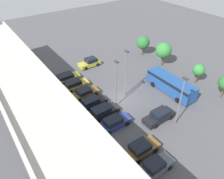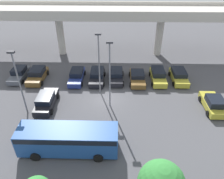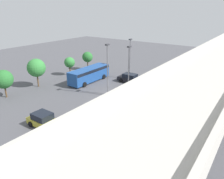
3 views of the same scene
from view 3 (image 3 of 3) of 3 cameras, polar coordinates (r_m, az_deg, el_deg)
ground_plane at (r=34.01m, az=1.01°, el=-1.69°), size 105.42×105.42×0.00m
highway_overpass at (r=27.11m, az=25.29°, el=5.19°), size 50.40×6.69×8.01m
parked_car_0 at (r=42.43m, az=16.10°, el=3.11°), size 2.04×4.50×1.54m
parked_car_1 at (r=40.07m, az=14.32°, el=2.34°), size 2.22×4.55×1.62m
parked_car_2 at (r=39.99m, az=4.85°, el=2.89°), size 2.08×4.87×1.61m
parked_car_3 at (r=35.25m, az=11.01°, el=-0.02°), size 2.02×4.81×1.52m
parked_car_4 at (r=32.83m, az=8.93°, el=-1.47°), size 2.17×4.61×1.48m
parked_car_5 at (r=30.57m, az=6.88°, el=-3.09°), size 2.00×4.40×1.46m
parked_car_6 at (r=28.43m, az=3.55°, el=-4.99°), size 2.19×4.64×1.40m
parked_car_7 at (r=26.08m, az=0.77°, el=-7.20°), size 2.09×4.59×1.63m
parked_car_8 at (r=24.02m, az=-3.03°, el=-9.98°), size 2.17×4.46×1.51m
parked_car_9 at (r=26.51m, az=-17.30°, el=-7.79°), size 2.16×4.43×1.65m
shuttle_bus at (r=40.36m, az=-5.97°, el=4.18°), size 8.90×2.77×2.56m
lamp_post_near_aisle at (r=41.24m, az=4.73°, el=8.78°), size 0.70×0.35×7.57m
lamp_post_mid_lot at (r=32.76m, az=-1.20°, el=6.09°), size 0.70×0.35×8.00m
lamp_post_by_overpass at (r=32.35m, az=4.39°, el=5.65°), size 0.70×0.35×7.80m
tree_front_left at (r=47.94m, az=-6.43°, el=8.41°), size 2.26×2.26×3.96m
tree_front_centre at (r=44.56m, az=-11.03°, el=6.94°), size 2.10×2.10×3.68m
tree_front_right at (r=39.18m, az=-19.16°, el=5.36°), size 3.08×3.08×4.89m
tree_front_far_right at (r=36.37m, az=-26.50°, el=2.39°), size 2.83×2.83×4.30m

